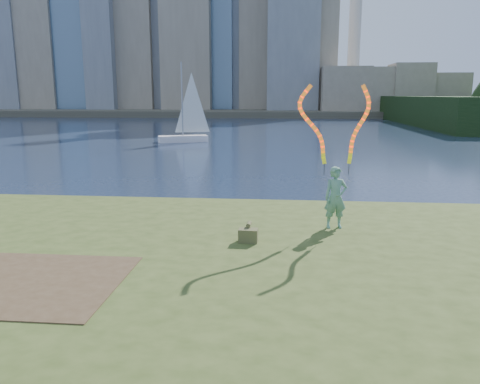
# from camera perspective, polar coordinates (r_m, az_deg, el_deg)

# --- Properties ---
(ground) EXTENTS (320.00, 320.00, 0.00)m
(ground) POSITION_cam_1_polar(r_m,az_deg,el_deg) (12.01, -6.47, -8.94)
(ground) COLOR #17233B
(ground) RESTS_ON ground
(grassy_knoll) EXTENTS (20.00, 18.00, 0.80)m
(grassy_knoll) POSITION_cam_1_polar(r_m,az_deg,el_deg) (9.81, -9.28, -11.77)
(grassy_knoll) COLOR #384819
(grassy_knoll) RESTS_ON ground
(dirt_patch) EXTENTS (3.20, 3.00, 0.02)m
(dirt_patch) POSITION_cam_1_polar(r_m,az_deg,el_deg) (9.65, -23.72, -10.04)
(dirt_patch) COLOR #47331E
(dirt_patch) RESTS_ON grassy_knoll
(far_shore) EXTENTS (320.00, 40.00, 1.20)m
(far_shore) POSITION_cam_1_polar(r_m,az_deg,el_deg) (106.08, 4.08, 9.78)
(far_shore) COLOR #4B4637
(far_shore) RESTS_ON ground
(woman_with_ribbons) EXTENTS (2.02, 0.53, 4.01)m
(woman_with_ribbons) POSITION_cam_1_polar(r_m,az_deg,el_deg) (12.33, 11.68, 2.09)
(woman_with_ribbons) COLOR #176C3E
(woman_with_ribbons) RESTS_ON grassy_knoll
(canvas_bag) EXTENTS (0.46, 0.53, 0.43)m
(canvas_bag) POSITION_cam_1_polar(r_m,az_deg,el_deg) (11.15, 1.01, -5.21)
(canvas_bag) COLOR brown
(canvas_bag) RESTS_ON grassy_knoll
(sailboat) EXTENTS (4.68, 2.81, 7.14)m
(sailboat) POSITION_cam_1_polar(r_m,az_deg,el_deg) (43.20, -6.67, 7.70)
(sailboat) COLOR white
(sailboat) RESTS_ON ground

